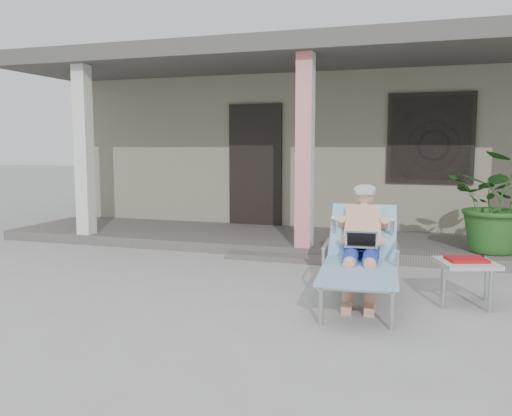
% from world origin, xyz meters
% --- Properties ---
extents(ground, '(60.00, 60.00, 0.00)m').
position_xyz_m(ground, '(0.00, 0.00, 0.00)').
color(ground, '#9E9E99').
rests_on(ground, ground).
extents(house, '(10.40, 5.40, 3.30)m').
position_xyz_m(house, '(0.00, 6.50, 1.67)').
color(house, gray).
rests_on(house, ground).
extents(porch_deck, '(10.00, 2.00, 0.15)m').
position_xyz_m(porch_deck, '(0.00, 3.00, 0.07)').
color(porch_deck, '#605B56').
rests_on(porch_deck, ground).
extents(porch_overhang, '(10.00, 2.30, 2.85)m').
position_xyz_m(porch_overhang, '(0.00, 2.95, 2.79)').
color(porch_overhang, silver).
rests_on(porch_overhang, porch_deck).
extents(porch_step, '(2.00, 0.30, 0.07)m').
position_xyz_m(porch_step, '(0.00, 1.85, 0.04)').
color(porch_step, '#605B56').
rests_on(porch_step, ground).
extents(lounger, '(0.83, 1.87, 1.19)m').
position_xyz_m(lounger, '(1.00, 0.33, 0.73)').
color(lounger, '#B7B7BC').
rests_on(lounger, ground).
extents(side_table, '(0.65, 0.65, 0.46)m').
position_xyz_m(side_table, '(1.99, 0.46, 0.39)').
color(side_table, '#AEAEA9').
rests_on(side_table, ground).
extents(potted_palm, '(1.39, 1.27, 1.32)m').
position_xyz_m(potted_palm, '(2.48, 2.53, 0.81)').
color(potted_palm, '#26591E').
rests_on(potted_palm, porch_deck).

